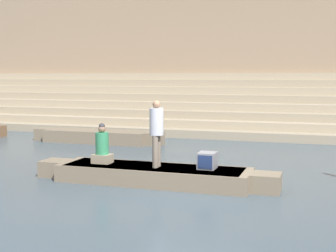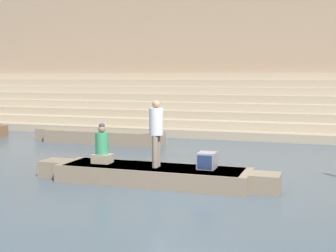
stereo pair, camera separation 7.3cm
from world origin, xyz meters
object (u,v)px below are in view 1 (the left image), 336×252
(person_rowing, at_px, (102,147))
(person_standing, at_px, (156,129))
(tv_set, at_px, (207,161))
(moored_boat_shore, at_px, (98,136))
(rowboat_main, at_px, (153,174))

(person_rowing, bearing_deg, person_standing, 8.02)
(tv_set, xyz_separation_m, moored_boat_shore, (-6.03, 6.02, -0.37))
(person_standing, height_order, person_rowing, person_standing)
(person_rowing, relative_size, moored_boat_shore, 0.19)
(person_standing, relative_size, moored_boat_shore, 0.30)
(person_rowing, bearing_deg, rowboat_main, 9.94)
(person_standing, bearing_deg, moored_boat_shore, 125.72)
(rowboat_main, distance_m, tv_set, 1.43)
(rowboat_main, xyz_separation_m, person_rowing, (-1.41, 0.01, 0.62))
(rowboat_main, height_order, person_standing, person_standing)
(tv_set, bearing_deg, person_standing, -173.73)
(person_rowing, height_order, tv_set, person_rowing)
(person_standing, bearing_deg, tv_set, 6.80)
(person_rowing, distance_m, tv_set, 2.79)
(tv_set, bearing_deg, person_rowing, -179.69)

